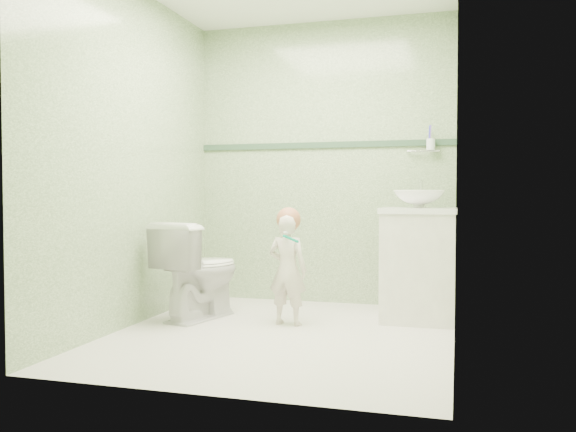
% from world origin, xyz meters
% --- Properties ---
extents(ground, '(2.50, 2.50, 0.00)m').
position_xyz_m(ground, '(0.00, 0.00, 0.00)').
color(ground, silver).
rests_on(ground, ground).
extents(room_shell, '(2.50, 2.54, 2.40)m').
position_xyz_m(room_shell, '(0.00, 0.00, 1.20)').
color(room_shell, gray).
rests_on(room_shell, ground).
extents(trim_stripe, '(2.20, 0.02, 0.05)m').
position_xyz_m(trim_stripe, '(0.00, 1.24, 1.35)').
color(trim_stripe, '#314E39').
rests_on(trim_stripe, room_shell).
extents(vanity, '(0.52, 0.50, 0.80)m').
position_xyz_m(vanity, '(0.84, 0.70, 0.40)').
color(vanity, white).
rests_on(vanity, ground).
extents(counter, '(0.54, 0.52, 0.04)m').
position_xyz_m(counter, '(0.84, 0.70, 0.81)').
color(counter, white).
rests_on(counter, vanity).
extents(basin, '(0.37, 0.37, 0.13)m').
position_xyz_m(basin, '(0.84, 0.70, 0.89)').
color(basin, white).
rests_on(basin, counter).
extents(faucet, '(0.03, 0.13, 0.18)m').
position_xyz_m(faucet, '(0.84, 0.89, 0.97)').
color(faucet, silver).
rests_on(faucet, counter).
extents(cup_holder, '(0.26, 0.07, 0.21)m').
position_xyz_m(cup_holder, '(0.89, 1.18, 1.33)').
color(cup_holder, silver).
rests_on(cup_holder, room_shell).
extents(toilet, '(0.57, 0.79, 0.73)m').
position_xyz_m(toilet, '(-0.74, 0.33, 0.36)').
color(toilet, white).
rests_on(toilet, ground).
extents(toddler, '(0.31, 0.22, 0.78)m').
position_xyz_m(toddler, '(-0.05, 0.30, 0.39)').
color(toddler, beige).
rests_on(toddler, ground).
extents(hair_cap, '(0.17, 0.17, 0.17)m').
position_xyz_m(hair_cap, '(-0.05, 0.33, 0.75)').
color(hair_cap, '#AA6644').
rests_on(hair_cap, toddler).
extents(teal_toothbrush, '(0.11, 0.14, 0.08)m').
position_xyz_m(teal_toothbrush, '(0.01, 0.17, 0.63)').
color(teal_toothbrush, '#009774').
rests_on(teal_toothbrush, toddler).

